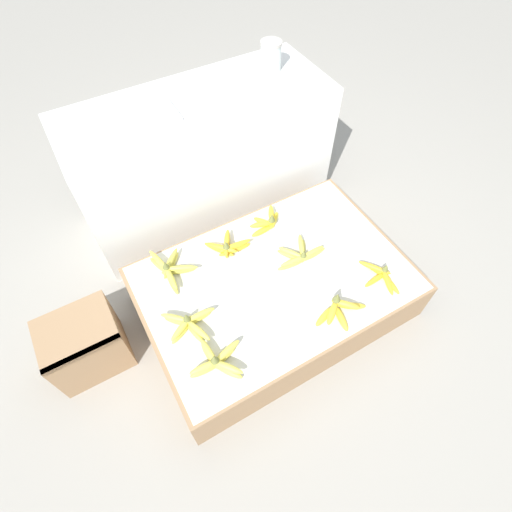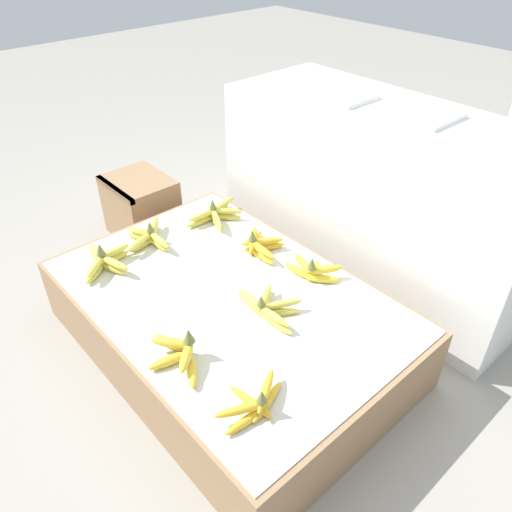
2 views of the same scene
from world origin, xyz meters
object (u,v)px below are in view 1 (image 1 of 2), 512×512
object	(u,v)px
glass_jar	(271,56)
banana_bunch_back_left	(170,269)
banana_bunch_back_midleft	(227,246)
banana_bunch_back_midright	(267,222)
banana_bunch_front_left	(217,361)
foam_tray_white	(150,116)
banana_bunch_front_midright	(339,310)
banana_bunch_middle_left	(188,324)
banana_bunch_front_right	(381,275)
wooden_crate	(86,344)
banana_bunch_middle_midright	(300,255)

from	to	relation	value
glass_jar	banana_bunch_back_left	bearing A→B (deg)	-146.34
banana_bunch_back_midleft	banana_bunch_back_midright	xyz separation A→B (m)	(0.24, 0.04, 0.00)
banana_bunch_front_left	glass_jar	distance (m)	1.48
foam_tray_white	banana_bunch_front_midright	bearing A→B (deg)	-71.72
banana_bunch_front_midright	banana_bunch_middle_left	bearing A→B (deg)	155.89
banana_bunch_front_right	glass_jar	size ratio (longest dim) A/B	1.60
banana_bunch_back_midright	foam_tray_white	world-z (taller)	foam_tray_white
banana_bunch_back_left	wooden_crate	bearing A→B (deg)	-168.24
glass_jar	foam_tray_white	xyz separation A→B (m)	(-0.68, -0.08, -0.06)
banana_bunch_front_left	banana_bunch_middle_left	bearing A→B (deg)	98.66
banana_bunch_front_left	banana_bunch_back_left	world-z (taller)	banana_bunch_front_left
banana_bunch_middle_left	banana_bunch_back_left	xyz separation A→B (m)	(0.04, 0.30, -0.00)
wooden_crate	foam_tray_white	size ratio (longest dim) A/B	1.31
foam_tray_white	banana_bunch_back_midleft	bearing A→B (deg)	-79.78
banana_bunch_middle_midright	glass_jar	distance (m)	1.00
glass_jar	foam_tray_white	size ratio (longest dim) A/B	0.59
banana_bunch_front_right	wooden_crate	bearing A→B (deg)	162.22
banana_bunch_front_midright	banana_bunch_middle_midright	distance (m)	0.33
banana_bunch_middle_left	banana_bunch_front_left	bearing A→B (deg)	-81.34
banana_bunch_front_right	foam_tray_white	distance (m)	1.27
banana_bunch_front_midright	banana_bunch_middle_left	xyz separation A→B (m)	(-0.58, 0.26, -0.00)
banana_bunch_front_right	banana_bunch_back_left	world-z (taller)	banana_bunch_back_left
wooden_crate	banana_bunch_front_right	xyz separation A→B (m)	(1.28, -0.41, 0.13)
wooden_crate	banana_bunch_back_left	world-z (taller)	banana_bunch_back_left
banana_bunch_front_midright	banana_bunch_back_midleft	xyz separation A→B (m)	(-0.26, 0.54, -0.00)
banana_bunch_front_right	banana_bunch_middle_midright	world-z (taller)	same
banana_bunch_back_midleft	foam_tray_white	world-z (taller)	foam_tray_white
banana_bunch_back_midleft	banana_bunch_front_midright	bearing A→B (deg)	-64.61
banana_bunch_front_midright	glass_jar	bearing A→B (deg)	73.91
banana_bunch_back_midleft	foam_tray_white	size ratio (longest dim) A/B	0.88
banana_bunch_back_midright	foam_tray_white	distance (m)	0.73
banana_bunch_front_right	banana_bunch_back_midright	xyz separation A→B (m)	(-0.29, 0.53, 0.01)
banana_bunch_middle_midright	banana_bunch_back_left	world-z (taller)	banana_bunch_back_left
banana_bunch_middle_midright	banana_bunch_back_midright	distance (m)	0.25
banana_bunch_back_left	banana_bunch_back_midright	distance (m)	0.53
banana_bunch_back_midleft	banana_bunch_front_right	bearing A→B (deg)	-42.54
banana_bunch_back_midleft	foam_tray_white	bearing A→B (deg)	100.22
banana_bunch_front_midright	banana_bunch_middle_left	distance (m)	0.64
wooden_crate	banana_bunch_back_midright	bearing A→B (deg)	6.73
banana_bunch_front_left	banana_bunch_middle_midright	xyz separation A→B (m)	(0.57, 0.27, -0.00)
banana_bunch_front_right	banana_bunch_back_midright	distance (m)	0.60
banana_bunch_back_midleft	wooden_crate	bearing A→B (deg)	-173.97
banana_bunch_front_right	banana_bunch_middle_left	bearing A→B (deg)	166.28
glass_jar	banana_bunch_front_left	bearing A→B (deg)	-129.17
wooden_crate	banana_bunch_front_right	bearing A→B (deg)	-17.78
banana_bunch_middle_left	banana_bunch_middle_midright	distance (m)	0.61
wooden_crate	banana_bunch_back_midright	xyz separation A→B (m)	(0.99, 0.12, 0.13)
banana_bunch_front_right	banana_bunch_middle_left	size ratio (longest dim) A/B	1.01
foam_tray_white	banana_bunch_back_midright	bearing A→B (deg)	-55.04
banana_bunch_middle_midright	foam_tray_white	xyz separation A→B (m)	(-0.37, 0.73, 0.44)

